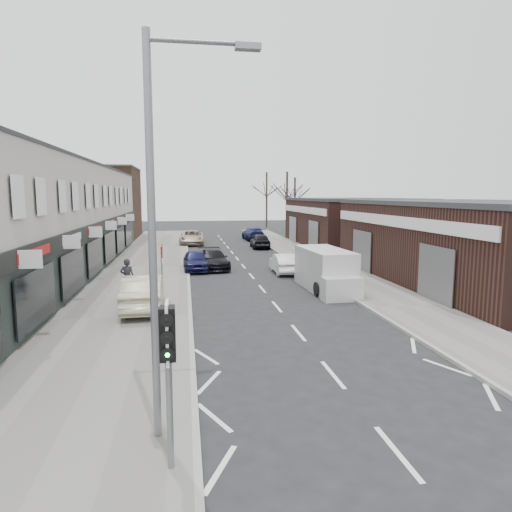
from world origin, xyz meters
name	(u,v)px	position (x,y,z in m)	size (l,w,h in m)	color
ground	(359,407)	(0.00, 0.00, 0.00)	(160.00, 160.00, 0.00)	black
pavement_left	(147,268)	(-6.75, 22.00, 0.06)	(5.50, 64.00, 0.12)	slate
pavement_right	(321,264)	(5.75, 22.00, 0.06)	(3.50, 64.00, 0.12)	slate
shop_terrace_left	(27,220)	(-13.50, 19.50, 3.55)	(8.00, 41.00, 7.10)	#B9B3A9
brick_block_far	(102,204)	(-13.50, 45.00, 4.00)	(8.00, 10.00, 8.00)	#42291C
right_unit_near	(476,244)	(12.50, 14.00, 2.25)	(10.00, 18.00, 4.50)	#331B17
right_unit_far	(351,223)	(12.50, 34.00, 2.25)	(10.00, 16.00, 4.50)	#331B17
tree_far_a	(287,234)	(9.00, 48.00, 0.00)	(3.60, 3.60, 8.00)	#382D26
tree_far_b	(294,230)	(11.50, 54.00, 0.00)	(3.60, 3.60, 7.50)	#382D26
tree_far_c	(267,227)	(8.50, 60.00, 0.00)	(3.60, 3.60, 8.50)	#382D26
traffic_light	(168,347)	(-4.40, -2.02, 2.41)	(0.28, 0.60, 3.10)	slate
street_lamp	(161,218)	(-4.53, -0.80, 4.62)	(2.23, 0.22, 8.00)	slate
warning_sign	(162,255)	(-5.16, 12.00, 2.20)	(0.12, 0.80, 2.70)	slate
white_van	(326,271)	(3.33, 13.27, 1.03)	(2.19, 5.69, 2.18)	silver
sedan_on_pavement	(143,292)	(-5.91, 9.94, 0.89)	(1.62, 4.65, 1.53)	#B6B091
pedestrian	(127,277)	(-6.91, 12.78, 1.05)	(0.68, 0.44, 1.86)	black
parked_car_left_a	(196,260)	(-3.40, 20.67, 0.69)	(1.64, 4.07, 1.39)	#121339
parked_car_left_b	(213,259)	(-2.20, 21.20, 0.66)	(1.85, 4.54, 1.32)	black
parked_car_left_c	(192,237)	(-3.40, 37.00, 0.73)	(2.41, 5.22, 1.45)	#B3A58F
parked_car_right_a	(284,263)	(2.25, 18.78, 0.64)	(1.35, 3.87, 1.28)	white
parked_car_right_b	(260,241)	(3.00, 32.81, 0.71)	(1.67, 4.14, 1.41)	black
parked_car_right_c	(253,234)	(3.50, 40.62, 0.72)	(2.01, 4.95, 1.44)	#13163C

